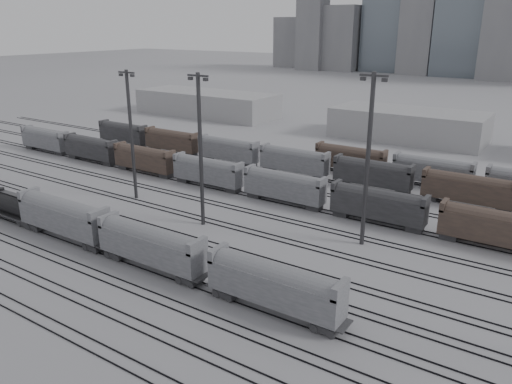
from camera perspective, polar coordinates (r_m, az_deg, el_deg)
The scene contains 14 objects.
ground at distance 70.00m, azimuth -16.23°, elevation -7.38°, with size 900.00×900.00×0.00m, color #ADADB1.
tracks at distance 81.16m, azimuth -6.91°, elevation -3.02°, with size 220.00×71.50×0.16m.
tank_car_b at distance 90.23m, azimuth -26.97°, elevation -0.93°, with size 19.27×3.21×4.76m.
hopper_car_a at distance 77.16m, azimuth -21.15°, elevation -2.49°, with size 16.69×3.32×5.97m.
hopper_car_b at distance 64.54m, azimuth -11.93°, elevation -5.83°, with size 16.01×3.18×5.72m.
hopper_car_c at distance 54.19m, azimuth 2.13°, elevation -10.42°, with size 15.85×3.15×5.67m.
light_mast_b at distance 89.79m, azimuth -14.08°, elevation 6.62°, with size 3.63×0.58×22.66m.
light_mast_c at distance 75.21m, azimuth -6.37°, elevation 5.10°, with size 3.73×0.60×23.34m.
light_mast_d at distance 69.10m, azimuth 12.67°, elevation 3.88°, with size 3.85×0.62×24.07m.
bg_string_near at distance 87.02m, azimuth 3.24°, elevation 0.49°, with size 151.00×3.00×5.60m.
bg_string_mid at distance 96.90m, azimuth 13.19°, elevation 1.92°, with size 151.00×3.00×5.60m.
bg_string_far at distance 100.30m, azimuth 24.20°, elevation 1.31°, with size 66.00×3.00×5.60m.
warehouse_left at distance 175.39m, azimuth -5.65°, elevation 10.04°, with size 50.00×18.00×8.00m, color #ABABAE.
warehouse_mid at distance 142.61m, azimuth 17.00°, elevation 7.36°, with size 40.00×18.00×8.00m, color #ABABAE.
Camera 1 is at (49.47, -39.59, 29.76)m, focal length 35.00 mm.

